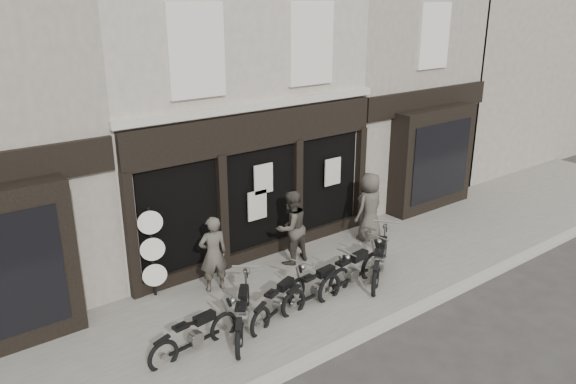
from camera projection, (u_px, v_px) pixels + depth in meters
ground_plane at (337, 305)px, 12.48m from camera, size 90.00×90.00×0.00m
pavement at (312, 287)px, 13.14m from camera, size 30.00×4.20×0.12m
kerb at (379, 328)px, 11.53m from camera, size 30.00×0.25×0.13m
central_building at (197, 89)px, 15.59m from camera, size 7.30×6.22×8.34m
neighbour_right at (362, 73)px, 19.22m from camera, size 5.60×6.73×8.34m
filler_right at (496, 56)px, 23.98m from camera, size 11.00×6.00×8.20m
motorcycle_0 at (196, 337)px, 10.65m from camera, size 2.02×0.55×0.97m
motorcycle_1 at (243, 316)px, 11.30m from camera, size 1.60×1.89×1.07m
motorcycle_2 at (280, 303)px, 11.81m from camera, size 1.98×1.01×1.00m
motorcycle_3 at (318, 289)px, 12.36m from camera, size 2.13×0.58×1.02m
motorcycle_4 at (352, 274)px, 12.98m from camera, size 2.26×0.65×1.08m
motorcycle_5 at (380, 262)px, 13.50m from camera, size 2.03×1.65×1.13m
man_left at (213, 254)px, 12.63m from camera, size 0.73×0.55×1.80m
man_centre at (291, 227)px, 13.96m from camera, size 0.98×0.80×1.90m
man_right at (370, 207)px, 15.30m from camera, size 1.00×0.72×1.91m
advert_sign_post at (153, 256)px, 12.36m from camera, size 0.53×0.35×2.24m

